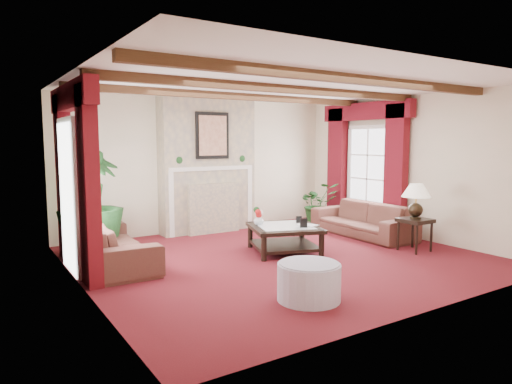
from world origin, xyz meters
TOP-DOWN VIEW (x-y plane):
  - floor at (0.00, 0.00)m, footprint 6.00×6.00m
  - ceiling at (0.00, 0.00)m, footprint 6.00×6.00m
  - back_wall at (0.00, 2.75)m, footprint 6.00×0.02m
  - left_wall at (-3.00, 0.00)m, footprint 0.02×5.50m
  - right_wall at (3.00, 0.00)m, footprint 0.02×5.50m
  - ceiling_beams at (0.00, 0.00)m, footprint 6.00×3.00m
  - fireplace at (0.00, 2.55)m, footprint 2.00×0.52m
  - french_door_left at (-2.97, 1.00)m, footprint 0.10×1.10m
  - french_door_right at (2.97, 1.00)m, footprint 0.10×1.10m
  - curtains_left at (-2.86, 1.00)m, footprint 0.20×2.40m
  - curtains_right at (2.86, 1.00)m, footprint 0.20×2.40m
  - sofa_left at (-2.35, 1.06)m, footprint 2.29×0.84m
  - sofa_right at (2.34, 0.52)m, footprint 2.22×0.78m
  - potted_palm at (-2.48, 1.82)m, footprint 2.88×2.88m
  - small_plant at (2.37, 1.88)m, footprint 1.28×1.33m
  - coffee_table at (0.25, 0.24)m, footprint 1.38×1.38m
  - side_table at (2.14, -0.87)m, footprint 0.48×0.48m
  - ottoman at (-0.88, -1.77)m, footprint 0.74×0.74m
  - table_lamp at (2.14, -0.87)m, footprint 0.48×0.48m
  - flower_vase at (-0.06, 0.55)m, footprint 0.29×0.29m
  - book at (0.46, -0.01)m, footprint 0.24×0.16m
  - photo_frame_a at (0.39, -0.08)m, footprint 0.12×0.06m
  - photo_frame_b at (0.60, 0.30)m, footprint 0.10×0.06m

SIDE VIEW (x-z plane):
  - floor at x=0.00m, z-range 0.00..0.00m
  - ottoman at x=-0.88m, z-range 0.00..0.43m
  - coffee_table at x=0.25m, z-range 0.00..0.44m
  - side_table at x=2.14m, z-range 0.00..0.55m
  - small_plant at x=2.37m, z-range 0.00..0.73m
  - sofa_right at x=2.34m, z-range 0.00..0.85m
  - sofa_left at x=-2.35m, z-range 0.00..0.87m
  - photo_frame_b at x=0.60m, z-range 0.44..0.57m
  - potted_palm at x=-2.48m, z-range 0.00..1.04m
  - photo_frame_a at x=0.39m, z-range 0.44..0.60m
  - flower_vase at x=-0.06m, z-range 0.44..0.62m
  - book at x=0.46m, z-range 0.44..0.76m
  - table_lamp at x=2.14m, z-range 0.55..1.16m
  - back_wall at x=0.00m, z-range 0.00..2.70m
  - left_wall at x=-3.00m, z-range 0.00..2.70m
  - right_wall at x=3.00m, z-range 0.00..2.70m
  - french_door_left at x=-2.97m, z-range 1.05..3.21m
  - french_door_right at x=2.97m, z-range 1.05..3.21m
  - curtains_left at x=-2.86m, z-range 1.28..3.83m
  - curtains_right at x=2.86m, z-range 1.28..3.83m
  - ceiling_beams at x=0.00m, z-range 2.58..2.70m
  - ceiling at x=0.00m, z-range 2.70..2.70m
  - fireplace at x=0.00m, z-range 1.35..4.05m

